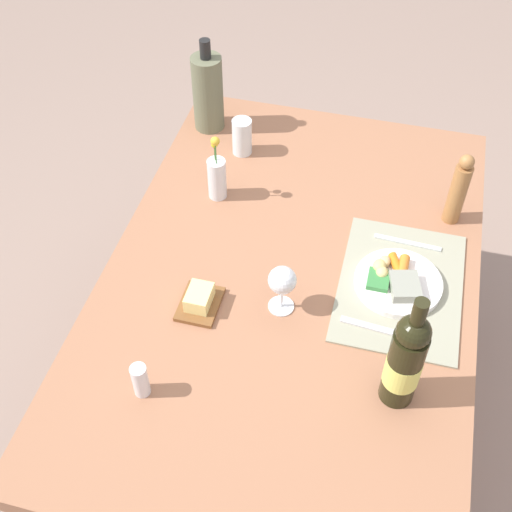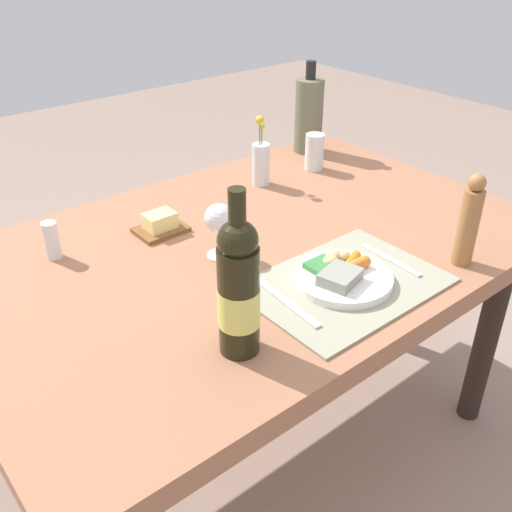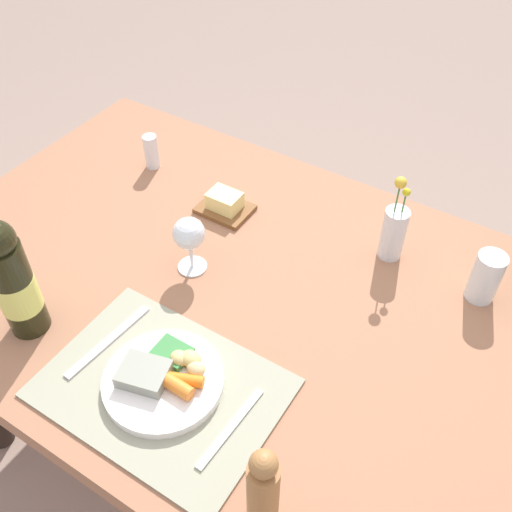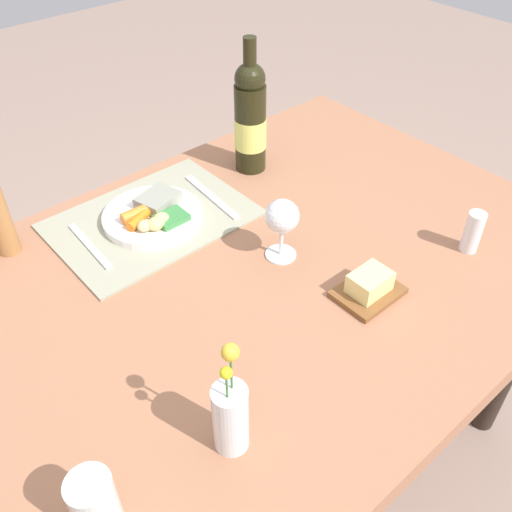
{
  "view_description": "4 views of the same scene",
  "coord_description": "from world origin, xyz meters",
  "px_view_note": "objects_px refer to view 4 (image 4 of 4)",
  "views": [
    {
      "loc": [
        -1.15,
        -0.2,
        2.08
      ],
      "look_at": [
        0.02,
        0.1,
        0.76
      ],
      "focal_mm": 47.01,
      "sensor_mm": 36.0,
      "label": 1
    },
    {
      "loc": [
        -0.82,
        -1.01,
        1.46
      ],
      "look_at": [
        -0.06,
        -0.09,
        0.75
      ],
      "focal_mm": 40.54,
      "sensor_mm": 36.0,
      "label": 2
    },
    {
      "loc": [
        0.5,
        -0.7,
        1.68
      ],
      "look_at": [
        0.03,
        0.06,
        0.79
      ],
      "focal_mm": 40.81,
      "sensor_mm": 36.0,
      "label": 3
    },
    {
      "loc": [
        0.54,
        0.66,
        1.52
      ],
      "look_at": [
        -0.02,
        0.02,
        0.79
      ],
      "focal_mm": 39.52,
      "sensor_mm": 36.0,
      "label": 4
    }
  ],
  "objects_px": {
    "dining_table": "(243,304)",
    "water_tumbler": "(97,509)",
    "wine_glass": "(281,218)",
    "dinner_plate": "(153,215)",
    "knife": "(90,246)",
    "butter_dish": "(369,287)",
    "salt_shaker": "(473,232)",
    "flower_vase": "(231,415)",
    "wine_bottle": "(250,119)",
    "fork": "(212,197)"
  },
  "relations": [
    {
      "from": "flower_vase",
      "to": "dinner_plate",
      "type": "bearing_deg",
      "value": -111.75
    },
    {
      "from": "knife",
      "to": "wine_glass",
      "type": "distance_m",
      "value": 0.43
    },
    {
      "from": "flower_vase",
      "to": "salt_shaker",
      "type": "xyz_separation_m",
      "value": [
        -0.68,
        -0.02,
        -0.03
      ]
    },
    {
      "from": "dining_table",
      "to": "fork",
      "type": "height_order",
      "value": "fork"
    },
    {
      "from": "dinner_plate",
      "to": "knife",
      "type": "relative_size",
      "value": 1.24
    },
    {
      "from": "fork",
      "to": "wine_glass",
      "type": "height_order",
      "value": "wine_glass"
    },
    {
      "from": "fork",
      "to": "knife",
      "type": "distance_m",
      "value": 0.32
    },
    {
      "from": "flower_vase",
      "to": "wine_bottle",
      "type": "bearing_deg",
      "value": -132.75
    },
    {
      "from": "wine_glass",
      "to": "butter_dish",
      "type": "relative_size",
      "value": 1.08
    },
    {
      "from": "dinner_plate",
      "to": "flower_vase",
      "type": "height_order",
      "value": "flower_vase"
    },
    {
      "from": "dinner_plate",
      "to": "dining_table",
      "type": "bearing_deg",
      "value": 96.95
    },
    {
      "from": "knife",
      "to": "wine_bottle",
      "type": "relative_size",
      "value": 0.55
    },
    {
      "from": "dinner_plate",
      "to": "wine_glass",
      "type": "relative_size",
      "value": 1.63
    },
    {
      "from": "butter_dish",
      "to": "water_tumbler",
      "type": "xyz_separation_m",
      "value": [
        0.63,
        0.06,
        0.03
      ]
    },
    {
      "from": "dinner_plate",
      "to": "salt_shaker",
      "type": "bearing_deg",
      "value": 131.07
    },
    {
      "from": "flower_vase",
      "to": "water_tumbler",
      "type": "relative_size",
      "value": 1.85
    },
    {
      "from": "butter_dish",
      "to": "water_tumbler",
      "type": "height_order",
      "value": "water_tumbler"
    },
    {
      "from": "fork",
      "to": "water_tumbler",
      "type": "height_order",
      "value": "water_tumbler"
    },
    {
      "from": "dining_table",
      "to": "salt_shaker",
      "type": "distance_m",
      "value": 0.51
    },
    {
      "from": "flower_vase",
      "to": "wine_bottle",
      "type": "relative_size",
      "value": 0.65
    },
    {
      "from": "fork",
      "to": "wine_bottle",
      "type": "xyz_separation_m",
      "value": [
        -0.17,
        -0.05,
        0.13
      ]
    },
    {
      "from": "butter_dish",
      "to": "knife",
      "type": "bearing_deg",
      "value": -54.73
    },
    {
      "from": "dining_table",
      "to": "water_tumbler",
      "type": "xyz_separation_m",
      "value": [
        0.47,
        0.26,
        0.13
      ]
    },
    {
      "from": "dining_table",
      "to": "flower_vase",
      "type": "bearing_deg",
      "value": 47.38
    },
    {
      "from": "fork",
      "to": "butter_dish",
      "type": "height_order",
      "value": "butter_dish"
    },
    {
      "from": "dining_table",
      "to": "dinner_plate",
      "type": "bearing_deg",
      "value": -83.05
    },
    {
      "from": "fork",
      "to": "wine_glass",
      "type": "relative_size",
      "value": 1.54
    },
    {
      "from": "fork",
      "to": "flower_vase",
      "type": "relative_size",
      "value": 0.98
    },
    {
      "from": "flower_vase",
      "to": "water_tumbler",
      "type": "height_order",
      "value": "flower_vase"
    },
    {
      "from": "dinner_plate",
      "to": "wine_bottle",
      "type": "xyz_separation_m",
      "value": [
        -0.32,
        -0.04,
        0.12
      ]
    },
    {
      "from": "salt_shaker",
      "to": "flower_vase",
      "type": "bearing_deg",
      "value": 1.94
    },
    {
      "from": "knife",
      "to": "butter_dish",
      "type": "bearing_deg",
      "value": 128.01
    },
    {
      "from": "salt_shaker",
      "to": "water_tumbler",
      "type": "xyz_separation_m",
      "value": [
        0.9,
        0.01,
        0.0
      ]
    },
    {
      "from": "flower_vase",
      "to": "butter_dish",
      "type": "relative_size",
      "value": 1.7
    },
    {
      "from": "salt_shaker",
      "to": "wine_glass",
      "type": "distance_m",
      "value": 0.41
    },
    {
      "from": "dinner_plate",
      "to": "wine_bottle",
      "type": "distance_m",
      "value": 0.35
    },
    {
      "from": "dinner_plate",
      "to": "wine_bottle",
      "type": "bearing_deg",
      "value": -173.77
    },
    {
      "from": "fork",
      "to": "wine_glass",
      "type": "xyz_separation_m",
      "value": [
        0.01,
        0.26,
        0.09
      ]
    },
    {
      "from": "dining_table",
      "to": "dinner_plate",
      "type": "height_order",
      "value": "dinner_plate"
    },
    {
      "from": "dining_table",
      "to": "flower_vase",
      "type": "xyz_separation_m",
      "value": [
        0.25,
        0.28,
        0.15
      ]
    },
    {
      "from": "dining_table",
      "to": "water_tumbler",
      "type": "distance_m",
      "value": 0.55
    },
    {
      "from": "butter_dish",
      "to": "dinner_plate",
      "type": "bearing_deg",
      "value": -68.43
    },
    {
      "from": "dining_table",
      "to": "water_tumbler",
      "type": "bearing_deg",
      "value": 28.96
    },
    {
      "from": "knife",
      "to": "butter_dish",
      "type": "xyz_separation_m",
      "value": [
        -0.35,
        0.49,
        0.01
      ]
    },
    {
      "from": "dinner_plate",
      "to": "salt_shaker",
      "type": "height_order",
      "value": "salt_shaker"
    },
    {
      "from": "butter_dish",
      "to": "fork",
      "type": "bearing_deg",
      "value": -85.86
    },
    {
      "from": "knife",
      "to": "butter_dish",
      "type": "relative_size",
      "value": 1.43
    },
    {
      "from": "dining_table",
      "to": "wine_glass",
      "type": "bearing_deg",
      "value": -178.82
    },
    {
      "from": "fork",
      "to": "knife",
      "type": "relative_size",
      "value": 1.17
    },
    {
      "from": "dining_table",
      "to": "salt_shaker",
      "type": "xyz_separation_m",
      "value": [
        -0.43,
        0.25,
        0.13
      ]
    }
  ]
}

